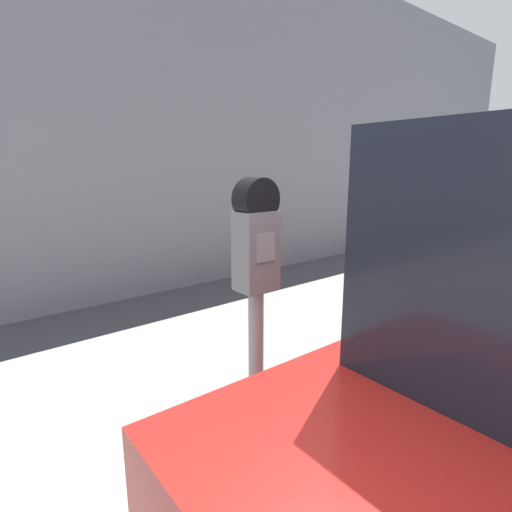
{
  "coord_description": "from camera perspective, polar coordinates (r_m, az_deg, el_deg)",
  "views": [
    {
      "loc": [
        -0.73,
        -0.22,
        1.76
      ],
      "look_at": [
        0.43,
        1.19,
        1.35
      ],
      "focal_mm": 28.0,
      "sensor_mm": 36.0,
      "label": 1
    }
  ],
  "objects": [
    {
      "name": "parking_meter",
      "position": [
        1.91,
        0.01,
        -4.12
      ],
      "size": [
        0.2,
        0.15,
        1.59
      ],
      "color": "gray",
      "rests_on": "sidewalk"
    },
    {
      "name": "sidewalk",
      "position": [
        3.05,
        -20.07,
        -22.08
      ],
      "size": [
        24.0,
        2.8,
        0.12
      ],
      "color": "#ADAAA3",
      "rests_on": "ground_plane"
    }
  ]
}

